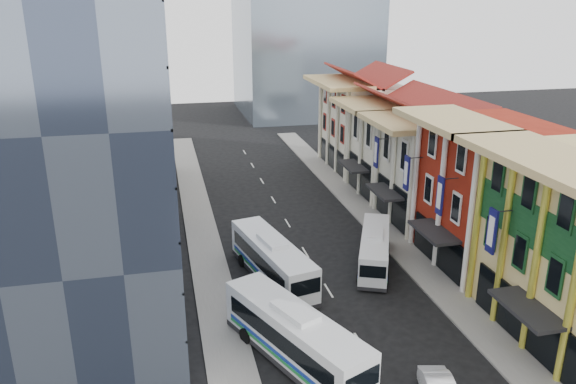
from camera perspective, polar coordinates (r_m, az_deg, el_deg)
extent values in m
cube|color=slate|center=(52.13, 10.89, -5.08)|extent=(3.00, 90.00, 0.15)
cube|color=slate|center=(48.22, -8.11, -6.98)|extent=(3.00, 90.00, 0.15)
cube|color=maroon|center=(48.45, 19.65, -0.23)|extent=(8.00, 10.00, 12.00)
cube|color=silver|center=(56.54, 14.51, 1.90)|extent=(8.00, 9.00, 10.00)
cube|color=silver|center=(64.33, 10.91, 4.21)|extent=(8.00, 9.00, 10.00)
cube|color=silver|center=(73.66, 7.68, 6.65)|extent=(8.00, 12.00, 11.00)
cube|color=#39435A|center=(41.13, -20.73, 9.35)|extent=(12.00, 26.00, 30.00)
cube|color=gray|center=(65.00, -16.67, 5.73)|extent=(10.00, 18.00, 14.00)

